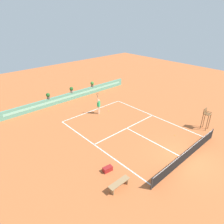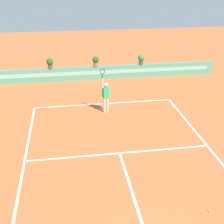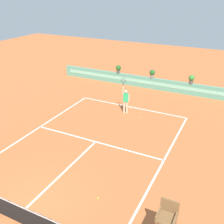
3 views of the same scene
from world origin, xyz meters
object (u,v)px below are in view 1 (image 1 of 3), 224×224
Objects in this scene: bench_courtside at (119,184)px; tennis_ball_near_baseline at (108,111)px; gear_bag at (108,169)px; potted_plant_right at (92,84)px; umpire_chair at (206,116)px; tennis_ball_mid_court at (175,135)px; potted_plant_left at (48,96)px; potted_plant_centre at (71,89)px; tennis_player at (99,105)px.

bench_courtside is 11.47m from tennis_ball_near_baseline.
gear_bag is 9.86m from tennis_ball_near_baseline.
potted_plant_right is at bearing 69.81° from tennis_ball_near_baseline.
umpire_chair is 11.48m from bench_courtside.
tennis_ball_mid_court is (1.17, -8.07, 0.00)m from tennis_ball_near_baseline.
tennis_ball_mid_court is at bearing -68.04° from potted_plant_left.
gear_bag is 7.78m from tennis_ball_mid_court.
potted_plant_centre is at bearing 110.27° from umpire_chair.
gear_bag is at bearing 174.66° from tennis_ball_mid_court.
tennis_player is 38.01× the size of tennis_ball_near_baseline.
potted_plant_centre is (-2.37, 13.94, 1.38)m from tennis_ball_mid_court.
gear_bag is 0.97× the size of potted_plant_right.
tennis_player is 1.62m from tennis_ball_near_baseline.
tennis_ball_near_baseline is at bearing 98.25° from tennis_ball_mid_court.
potted_plant_left and potted_plant_centre have the same top height.
potted_plant_right is at bearing 56.55° from gear_bag.
potted_plant_right reaches higher than gear_bag.
potted_plant_left reaches higher than gear_bag.
gear_bag is 0.27× the size of tennis_player.
bench_courtside reaches higher than tennis_ball_near_baseline.
tennis_ball_near_baseline is (-4.38, 9.26, -1.31)m from umpire_chair.
potted_plant_left is 1.00× the size of potted_plant_centre.
tennis_player is 3.57× the size of potted_plant_centre.
tennis_ball_near_baseline is at bearing 52.00° from bench_courtside.
tennis_ball_mid_court is (8.23, 0.96, -0.34)m from bench_courtside.
umpire_chair is 31.47× the size of tennis_ball_mid_court.
tennis_ball_near_baseline is (6.57, 7.34, -0.15)m from gear_bag.
gear_bag is 14.32m from potted_plant_centre.
bench_courtside is 2.29× the size of gear_bag.
potted_plant_centre reaches higher than bench_courtside.
tennis_ball_near_baseline is at bearing 115.34° from umpire_chair.
umpire_chair reaches higher than gear_bag.
gear_bag is 10.29× the size of tennis_ball_mid_court.
umpire_chair reaches higher than potted_plant_right.
potted_plant_right is at bearing 85.94° from tennis_ball_mid_court.
potted_plant_left is at bearing 180.00° from potted_plant_centre.
potted_plant_right reaches higher than tennis_ball_mid_court.
umpire_chair is at bearing -9.91° from gear_bag.
potted_plant_centre is (5.85, 14.90, 1.04)m from bench_courtside.
tennis_player is (5.34, 7.59, 0.87)m from gear_bag.
tennis_ball_near_baseline is (7.06, 9.03, -0.34)m from bench_courtside.
potted_plant_left is at bearing 127.17° from tennis_ball_near_baseline.
potted_plant_centre is at bearing 99.66° from tennis_ball_mid_court.
tennis_ball_near_baseline is 7.49m from potted_plant_left.
umpire_chair is 2.96× the size of potted_plant_centre.
potted_plant_left is (2.12, 13.21, 1.23)m from gear_bag.
bench_courtside is 8.29m from tennis_ball_mid_court.
tennis_ball_mid_court is at bearing -73.86° from tennis_player.
tennis_player is at bearing 168.91° from tennis_ball_near_baseline.
potted_plant_centre is at bearing 0.00° from potted_plant_left.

